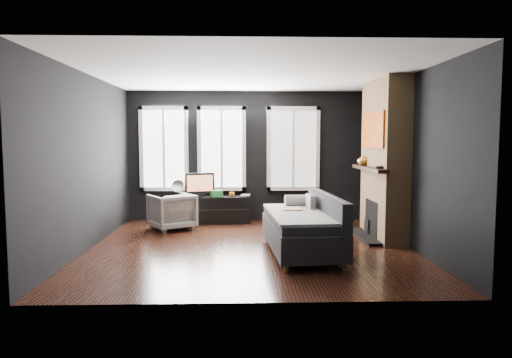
{
  "coord_description": "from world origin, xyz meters",
  "views": [
    {
      "loc": [
        -0.13,
        -7.09,
        1.68
      ],
      "look_at": [
        0.1,
        0.3,
        1.05
      ],
      "focal_mm": 32.0,
      "sensor_mm": 36.0,
      "label": 1
    }
  ],
  "objects_px": {
    "mantel_vase": "(363,160)",
    "armchair": "(172,210)",
    "sofa": "(301,224)",
    "monitor": "(200,183)",
    "media_console": "(211,210)",
    "mug": "(232,194)",
    "book": "(241,190)"
  },
  "relations": [
    {
      "from": "media_console",
      "to": "monitor",
      "type": "distance_m",
      "value": 0.58
    },
    {
      "from": "mug",
      "to": "mantel_vase",
      "type": "distance_m",
      "value": 2.7
    },
    {
      "from": "media_console",
      "to": "book",
      "type": "bearing_deg",
      "value": 7.21
    },
    {
      "from": "sofa",
      "to": "monitor",
      "type": "height_order",
      "value": "monitor"
    },
    {
      "from": "mantel_vase",
      "to": "armchair",
      "type": "bearing_deg",
      "value": 173.74
    },
    {
      "from": "monitor",
      "to": "book",
      "type": "distance_m",
      "value": 0.87
    },
    {
      "from": "armchair",
      "to": "monitor",
      "type": "height_order",
      "value": "monitor"
    },
    {
      "from": "monitor",
      "to": "sofa",
      "type": "bearing_deg",
      "value": -70.59
    },
    {
      "from": "sofa",
      "to": "book",
      "type": "distance_m",
      "value": 2.86
    },
    {
      "from": "media_console",
      "to": "mantel_vase",
      "type": "relative_size",
      "value": 7.81
    },
    {
      "from": "sofa",
      "to": "mantel_vase",
      "type": "bearing_deg",
      "value": 45.55
    },
    {
      "from": "media_console",
      "to": "mug",
      "type": "distance_m",
      "value": 0.54
    },
    {
      "from": "armchair",
      "to": "media_console",
      "type": "height_order",
      "value": "armchair"
    },
    {
      "from": "mug",
      "to": "mantel_vase",
      "type": "height_order",
      "value": "mantel_vase"
    },
    {
      "from": "book",
      "to": "mug",
      "type": "bearing_deg",
      "value": -139.87
    },
    {
      "from": "book",
      "to": "mantel_vase",
      "type": "relative_size",
      "value": 1.14
    },
    {
      "from": "media_console",
      "to": "monitor",
      "type": "xyz_separation_m",
      "value": [
        -0.21,
        0.0,
        0.54
      ]
    },
    {
      "from": "monitor",
      "to": "book",
      "type": "xyz_separation_m",
      "value": [
        0.84,
        0.14,
        -0.15
      ]
    },
    {
      "from": "sofa",
      "to": "mantel_vase",
      "type": "height_order",
      "value": "mantel_vase"
    },
    {
      "from": "mug",
      "to": "media_console",
      "type": "bearing_deg",
      "value": 177.34
    },
    {
      "from": "book",
      "to": "media_console",
      "type": "bearing_deg",
      "value": -166.92
    },
    {
      "from": "monitor",
      "to": "book",
      "type": "height_order",
      "value": "monitor"
    },
    {
      "from": "sofa",
      "to": "mantel_vase",
      "type": "distance_m",
      "value": 2.18
    },
    {
      "from": "mug",
      "to": "mantel_vase",
      "type": "bearing_deg",
      "value": -23.35
    },
    {
      "from": "sofa",
      "to": "mug",
      "type": "bearing_deg",
      "value": 109.31
    },
    {
      "from": "book",
      "to": "monitor",
      "type": "bearing_deg",
      "value": -170.39
    },
    {
      "from": "sofa",
      "to": "book",
      "type": "bearing_deg",
      "value": 104.35
    },
    {
      "from": "armchair",
      "to": "media_console",
      "type": "distance_m",
      "value": 0.96
    },
    {
      "from": "armchair",
      "to": "mantel_vase",
      "type": "distance_m",
      "value": 3.65
    },
    {
      "from": "mug",
      "to": "book",
      "type": "bearing_deg",
      "value": 40.13
    },
    {
      "from": "armchair",
      "to": "media_console",
      "type": "bearing_deg",
      "value": -167.84
    },
    {
      "from": "sofa",
      "to": "armchair",
      "type": "xyz_separation_m",
      "value": [
        -2.2,
        1.9,
        -0.07
      ]
    }
  ]
}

